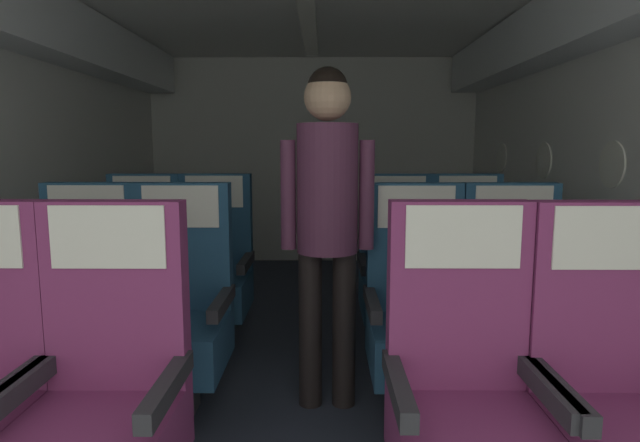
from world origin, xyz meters
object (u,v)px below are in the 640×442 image
seat_a_right_aisle (616,406)px  seat_b_right_window (417,316)px  seat_a_left_aisle (104,403)px  seat_c_left_aisle (213,273)px  seat_b_left_window (84,315)px  flight_attendant (327,203)px  seat_c_right_window (397,274)px  seat_c_left_window (141,273)px  seat_b_right_aisle (516,316)px  seat_a_right_window (465,403)px  seat_b_left_aisle (179,315)px  seat_c_right_aisle (469,273)px

seat_a_right_aisle → seat_b_right_window: size_ratio=1.00×
seat_a_left_aisle → seat_c_left_aisle: same height
seat_b_left_window → flight_attendant: bearing=1.0°
seat_b_right_window → seat_c_left_aisle: 1.42m
flight_attendant → seat_c_left_aisle: bearing=124.5°
seat_a_right_aisle → seat_c_right_window: same height
seat_c_left_window → seat_b_right_window: bearing=-27.7°
seat_b_right_window → seat_c_left_window: bearing=152.3°
seat_b_right_window → flight_attendant: 0.67m
seat_c_left_window → seat_b_right_aisle: bearing=-22.0°
seat_b_right_window → seat_b_right_aisle: bearing=0.7°
seat_a_right_window → seat_b_right_aisle: bearing=61.6°
seat_b_left_window → seat_b_left_aisle: bearing=-1.1°
seat_a_right_window → seat_c_right_aisle: same height
seat_a_left_aisle → seat_c_right_aisle: same height
seat_b_right_aisle → seat_c_right_window: 0.94m
seat_a_right_window → seat_b_right_window: (-0.00, 0.84, 0.00)m
seat_b_right_aisle → seat_c_right_aisle: bearing=89.3°
seat_a_left_aisle → seat_c_left_window: bearing=105.6°
seat_a_right_aisle → seat_c_right_window: 1.75m
seat_c_left_window → seat_a_left_aisle: bearing=-74.4°
seat_c_right_aisle → seat_c_right_window: size_ratio=1.00×
seat_a_right_aisle → seat_b_left_aisle: (-1.57, 0.86, 0.00)m
seat_a_right_window → flight_attendant: size_ratio=0.67×
seat_c_right_aisle → seat_c_right_window: 0.45m
seat_a_right_aisle → seat_c_left_window: size_ratio=1.00×
seat_a_right_window → seat_c_right_window: 1.68m
seat_b_right_window → seat_c_left_aisle: (-1.13, 0.85, 0.00)m
seat_a_right_window → seat_b_left_window: 1.79m
seat_a_left_aisle → seat_b_left_window: (-0.45, 0.87, 0.00)m
seat_a_left_aisle → seat_b_left_aisle: (-0.00, 0.86, 0.00)m
seat_a_right_window → seat_a_left_aisle: bearing=-179.4°
seat_b_left_aisle → seat_b_right_aisle: 1.58m
seat_b_right_window → seat_a_left_aisle: bearing=-142.5°
seat_a_right_aisle → seat_c_left_aisle: same height
seat_b_right_aisle → seat_b_right_window: 0.46m
seat_c_left_window → seat_a_right_window: bearing=-46.5°
seat_c_left_aisle → seat_c_right_aisle: same height
seat_a_right_window → seat_c_left_aisle: bearing=123.8°
seat_b_right_aisle → flight_attendant: bearing=178.3°
seat_a_right_window → seat_c_right_aisle: bearing=74.6°
flight_attendant → seat_b_left_window: bearing=174.5°
seat_a_right_window → seat_c_right_window: size_ratio=1.00×
seat_a_right_aisle → seat_c_left_window: 2.65m
seat_c_right_window → seat_c_left_aisle: bearing=179.2°
seat_a_right_window → seat_b_right_window: bearing=90.2°
seat_c_right_aisle → flight_attendant: size_ratio=0.67×
seat_a_right_aisle → seat_c_right_window: (-0.44, 1.69, 0.00)m
seat_c_left_aisle → seat_c_right_window: same height
seat_b_left_aisle → seat_a_right_aisle: bearing=-28.6°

